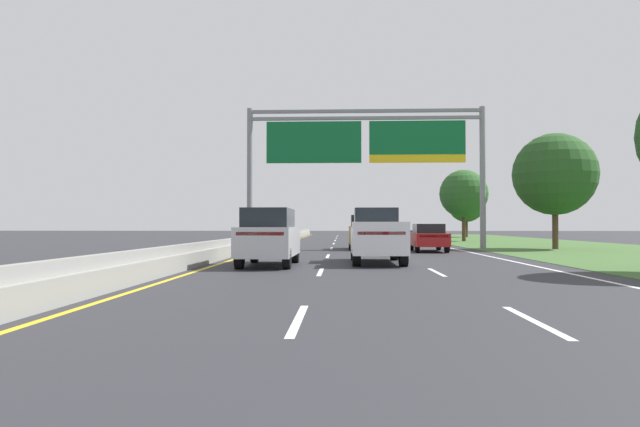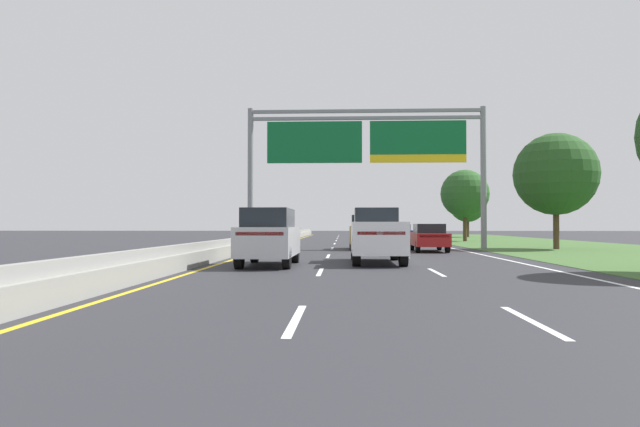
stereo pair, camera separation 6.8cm
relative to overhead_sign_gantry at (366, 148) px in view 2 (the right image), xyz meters
The scene contains 13 objects.
ground_plane 6.60m from the overhead_sign_gantry, 99.95° to the right, with size 220.00×220.00×0.00m, color #2B2B30.
lane_striping 6.73m from the overhead_sign_gantry, 97.88° to the right, with size 11.96×106.00×0.01m.
grass_verge_right 15.16m from the overhead_sign_gantry, ahead, with size 14.00×110.00×0.02m, color #3D602D.
median_barrier_concrete 9.31m from the overhead_sign_gantry, 166.08° to the right, with size 0.60×110.00×0.85m.
overhead_sign_gantry is the anchor object (origin of this frame).
pickup_truck_white 13.92m from the overhead_sign_gantry, 90.37° to the right, with size 2.00×5.40×2.20m.
car_silver_left_lane_suv 16.05m from the overhead_sign_gantry, 105.89° to the right, with size 1.92×4.71×2.11m.
car_gold_centre_lane_suv 5.30m from the overhead_sign_gantry, 100.95° to the right, with size 1.93×4.71×2.11m.
car_red_right_lane_sedan 7.26m from the overhead_sign_gantry, 42.43° to the right, with size 1.91×4.44×1.57m.
car_blue_right_lane_sedan 15.35m from the overhead_sign_gantry, 75.67° to the left, with size 1.94×4.45×1.57m.
roadside_tree_mid 11.87m from the overhead_sign_gantry, ahead, with size 5.09×5.09×7.21m.
roadside_tree_far 19.29m from the overhead_sign_gantry, 59.55° to the left, with size 4.42×4.42×6.60m.
roadside_tree_distant 36.81m from the overhead_sign_gantry, 67.90° to the left, with size 4.52×4.52×6.39m.
Camera 2 is at (-1.08, 1.66, 1.51)m, focal length 31.21 mm.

